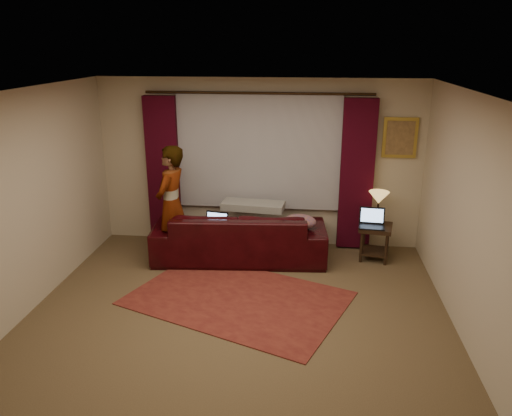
# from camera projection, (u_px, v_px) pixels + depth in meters

# --- Properties ---
(floor) EXTENTS (5.00, 5.00, 0.01)m
(floor) POSITION_uv_depth(u_px,v_px,m) (236.00, 322.00, 5.81)
(floor) COLOR brown
(floor) RESTS_ON ground
(ceiling) EXTENTS (5.00, 5.00, 0.02)m
(ceiling) POSITION_uv_depth(u_px,v_px,m) (233.00, 94.00, 4.98)
(ceiling) COLOR silver
(ceiling) RESTS_ON ground
(wall_back) EXTENTS (5.00, 0.02, 2.60)m
(wall_back) POSITION_uv_depth(u_px,v_px,m) (259.00, 163.00, 7.75)
(wall_back) COLOR #BFB195
(wall_back) RESTS_ON ground
(wall_front) EXTENTS (5.00, 0.02, 2.60)m
(wall_front) POSITION_uv_depth(u_px,v_px,m) (173.00, 351.00, 3.04)
(wall_front) COLOR #BFB195
(wall_front) RESTS_ON ground
(wall_left) EXTENTS (0.02, 5.00, 2.60)m
(wall_left) POSITION_uv_depth(u_px,v_px,m) (17.00, 208.00, 5.66)
(wall_left) COLOR #BFB195
(wall_left) RESTS_ON ground
(wall_right) EXTENTS (0.02, 5.00, 2.60)m
(wall_right) POSITION_uv_depth(u_px,v_px,m) (475.00, 225.00, 5.13)
(wall_right) COLOR #BFB195
(wall_right) RESTS_ON ground
(sheer_curtain) EXTENTS (2.50, 0.05, 1.80)m
(sheer_curtain) POSITION_uv_depth(u_px,v_px,m) (258.00, 151.00, 7.63)
(sheer_curtain) COLOR #A09FA7
(sheer_curtain) RESTS_ON wall_back
(drape_left) EXTENTS (0.50, 0.14, 2.30)m
(drape_left) POSITION_uv_depth(u_px,v_px,m) (163.00, 170.00, 7.84)
(drape_left) COLOR #350512
(drape_left) RESTS_ON floor
(drape_right) EXTENTS (0.50, 0.14, 2.30)m
(drape_right) POSITION_uv_depth(u_px,v_px,m) (357.00, 175.00, 7.53)
(drape_right) COLOR #350512
(drape_right) RESTS_ON floor
(curtain_rod) EXTENTS (0.04, 0.04, 3.40)m
(curtain_rod) POSITION_uv_depth(u_px,v_px,m) (258.00, 93.00, 7.31)
(curtain_rod) COLOR black
(curtain_rod) RESTS_ON wall_back
(picture_frame) EXTENTS (0.50, 0.04, 0.60)m
(picture_frame) POSITION_uv_depth(u_px,v_px,m) (400.00, 138.00, 7.36)
(picture_frame) COLOR #B09237
(picture_frame) RESTS_ON wall_back
(sofa) EXTENTS (2.61, 1.28, 1.02)m
(sofa) POSITION_uv_depth(u_px,v_px,m) (240.00, 226.00, 7.36)
(sofa) COLOR black
(sofa) RESTS_ON floor
(throw_blanket) EXTENTS (0.96, 0.47, 0.11)m
(throw_blanket) POSITION_uv_depth(u_px,v_px,m) (253.00, 188.00, 7.41)
(throw_blanket) COLOR gray
(throw_blanket) RESTS_ON sofa
(clothing_pile) EXTENTS (0.53, 0.43, 0.20)m
(clothing_pile) POSITION_uv_depth(u_px,v_px,m) (300.00, 222.00, 7.22)
(clothing_pile) COLOR #80545E
(clothing_pile) RESTS_ON sofa
(laptop_sofa) EXTENTS (0.40, 0.43, 0.25)m
(laptop_sofa) POSITION_uv_depth(u_px,v_px,m) (214.00, 223.00, 7.12)
(laptop_sofa) COLOR black
(laptop_sofa) RESTS_ON sofa
(area_rug) EXTENTS (3.06, 2.58, 0.01)m
(area_rug) POSITION_uv_depth(u_px,v_px,m) (238.00, 298.00, 6.32)
(area_rug) COLOR maroon
(area_rug) RESTS_ON floor
(end_table) EXTENTS (0.54, 0.54, 0.53)m
(end_table) POSITION_uv_depth(u_px,v_px,m) (375.00, 242.00, 7.41)
(end_table) COLOR black
(end_table) RESTS_ON floor
(tiffany_lamp) EXTENTS (0.38, 0.38, 0.48)m
(tiffany_lamp) POSITION_uv_depth(u_px,v_px,m) (378.00, 207.00, 7.37)
(tiffany_lamp) COLOR olive
(tiffany_lamp) RESTS_ON end_table
(laptop_table) EXTENTS (0.40, 0.43, 0.27)m
(laptop_table) POSITION_uv_depth(u_px,v_px,m) (372.00, 219.00, 7.21)
(laptop_table) COLOR black
(laptop_table) RESTS_ON end_table
(person) EXTENTS (0.60, 0.60, 1.72)m
(person) POSITION_uv_depth(u_px,v_px,m) (172.00, 204.00, 7.21)
(person) COLOR gray
(person) RESTS_ON floor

